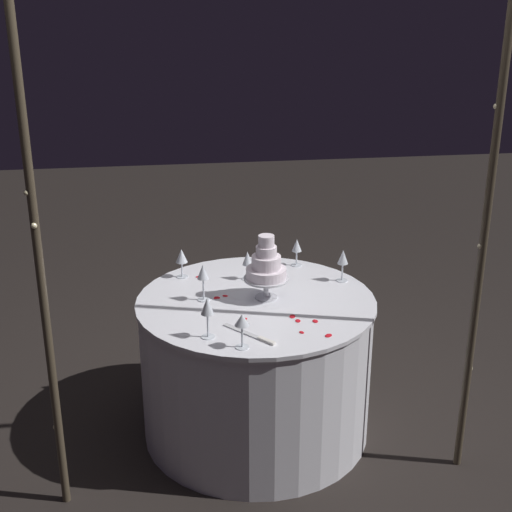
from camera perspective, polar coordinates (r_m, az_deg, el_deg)
name	(u,v)px	position (r m, az deg, el deg)	size (l,w,h in m)	color
ground_plane	(256,428)	(3.85, 0.00, -13.63)	(12.00, 12.00, 0.00)	black
decorative_arch	(272,165)	(2.83, 1.26, 7.32)	(1.91, 0.05, 2.38)	#473D2D
main_table	(256,366)	(3.65, 0.00, -8.82)	(1.18, 1.18, 0.74)	white
tiered_cake	(266,267)	(3.43, 0.82, -0.86)	(0.22, 0.22, 0.33)	silver
wine_glass_0	(297,247)	(3.87, 3.29, 0.74)	(0.06, 0.06, 0.15)	silver
wine_glass_1	(343,259)	(3.68, 6.98, -0.20)	(0.06, 0.06, 0.17)	silver
wine_glass_2	(247,260)	(3.68, -0.69, -0.31)	(0.06, 0.06, 0.15)	silver
wine_glass_3	(242,322)	(2.99, -1.12, -5.32)	(0.06, 0.06, 0.16)	silver
wine_glass_4	(207,308)	(3.07, -3.92, -4.20)	(0.06, 0.06, 0.19)	silver
wine_glass_5	(203,274)	(3.43, -4.27, -1.43)	(0.06, 0.06, 0.19)	silver
wine_glass_6	(182,257)	(3.72, -5.99, -0.08)	(0.06, 0.06, 0.16)	silver
cake_knife	(252,335)	(3.13, -0.31, -6.37)	(0.21, 0.24, 0.01)	silver
rose_petal_0	(198,277)	(3.76, -4.68, -1.66)	(0.03, 0.02, 0.00)	red
rose_petal_1	(328,335)	(3.15, 5.83, -6.36)	(0.04, 0.03, 0.00)	red
rose_petal_2	(277,272)	(3.80, 1.67, -1.32)	(0.04, 0.03, 0.00)	red
rose_petal_3	(315,321)	(3.27, 4.78, -5.22)	(0.04, 0.02, 0.00)	red
rose_petal_4	(225,296)	(3.52, -2.49, -3.21)	(0.03, 0.02, 0.00)	red
rose_petal_5	(298,321)	(3.27, 3.38, -5.21)	(0.03, 0.02, 0.00)	red
rose_petal_6	(302,332)	(3.17, 3.68, -6.13)	(0.03, 0.02, 0.00)	red
rose_petal_7	(292,316)	(3.31, 2.93, -4.85)	(0.04, 0.03, 0.00)	red
rose_petal_8	(216,298)	(3.50, -3.21, -3.37)	(0.03, 0.02, 0.00)	red
rose_petal_9	(245,319)	(3.28, -0.90, -5.08)	(0.03, 0.02, 0.00)	red
rose_petal_10	(217,298)	(3.50, -3.13, -3.35)	(0.03, 0.02, 0.00)	red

